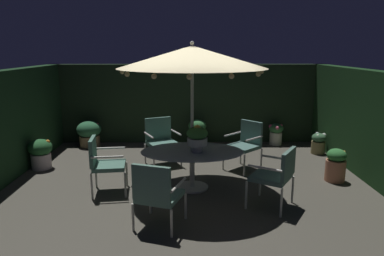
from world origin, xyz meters
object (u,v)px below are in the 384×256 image
object	(u,v)px
patio_chair_east	(277,173)
patio_chair_southeast	(246,142)
patio_dining_table	(192,157)
potted_plant_left_near	(336,165)
potted_plant_back_center	(276,133)
potted_plant_back_right	(41,153)
patio_chair_south	(161,138)
potted_plant_left_far	(197,131)
potted_plant_right_near	(318,143)
potted_plant_back_left	(89,133)
patio_umbrella	(192,57)
patio_chair_northeast	(157,192)
centerpiece_planter	(197,136)
patio_chair_north	(103,161)

from	to	relation	value
patio_chair_east	patio_chair_southeast	world-z (taller)	patio_chair_southeast
patio_dining_table	potted_plant_left_near	distance (m)	2.77
patio_dining_table	potted_plant_left_near	xyz separation A→B (m)	(2.74, 0.32, -0.27)
potted_plant_back_center	potted_plant_back_right	xyz separation A→B (m)	(-5.42, -1.85, 0.03)
patio_chair_south	potted_plant_left_far	bearing A→B (deg)	61.34
potted_plant_right_near	potted_plant_back_center	bearing A→B (deg)	134.96
potted_plant_back_left	potted_plant_back_center	bearing A→B (deg)	1.13
patio_umbrella	potted_plant_back_right	bearing A→B (deg)	160.51
patio_dining_table	patio_chair_northeast	size ratio (longest dim) A/B	1.88
patio_dining_table	potted_plant_right_near	world-z (taller)	patio_dining_table
potted_plant_right_near	patio_chair_east	bearing A→B (deg)	-120.67
potted_plant_left_near	potted_plant_back_center	distance (m)	2.70
potted_plant_left_near	centerpiece_planter	bearing A→B (deg)	-171.26
potted_plant_left_far	potted_plant_back_center	bearing A→B (deg)	0.69
patio_umbrella	patio_chair_northeast	size ratio (longest dim) A/B	2.67
patio_chair_northeast	patio_chair_southeast	size ratio (longest dim) A/B	0.98
patio_chair_northeast	potted_plant_back_center	bearing A→B (deg)	58.21
patio_dining_table	potted_plant_back_center	xyz separation A→B (m)	(2.25, 2.97, -0.28)
patio_chair_south	potted_plant_back_right	size ratio (longest dim) A/B	1.59
patio_chair_southeast	potted_plant_back_left	xyz separation A→B (m)	(-3.77, 1.81, -0.23)
potted_plant_back_right	patio_dining_table	bearing A→B (deg)	-19.49
potted_plant_right_near	patio_chair_southeast	bearing A→B (deg)	-150.98
patio_chair_east	potted_plant_right_near	world-z (taller)	patio_chair_east
centerpiece_planter	potted_plant_back_right	bearing A→B (deg)	159.68
patio_chair_northeast	patio_chair_southeast	bearing A→B (deg)	57.00
patio_chair_northeast	potted_plant_left_near	size ratio (longest dim) A/B	1.54
patio_chair_north	patio_chair_southeast	bearing A→B (deg)	25.00
patio_chair_northeast	potted_plant_left_far	size ratio (longest dim) A/B	1.43
centerpiece_planter	patio_chair_east	bearing A→B (deg)	-30.84
potted_plant_left_far	patio_chair_south	bearing A→B (deg)	-118.66
patio_dining_table	patio_umbrella	xyz separation A→B (m)	(-0.00, -0.00, 1.75)
potted_plant_back_center	potted_plant_left_far	size ratio (longest dim) A/B	0.82
patio_chair_northeast	patio_chair_southeast	world-z (taller)	patio_chair_southeast
potted_plant_left_near	potted_plant_back_left	size ratio (longest dim) A/B	0.95
patio_chair_north	patio_chair_northeast	distance (m)	1.66
potted_plant_back_left	potted_plant_back_right	size ratio (longest dim) A/B	1.05
potted_plant_back_left	patio_chair_south	bearing A→B (deg)	-36.59
potted_plant_left_near	potted_plant_back_right	size ratio (longest dim) A/B	1.01
patio_dining_table	potted_plant_left_far	size ratio (longest dim) A/B	2.68
patio_chair_south	potted_plant_back_center	distance (m)	3.31
patio_chair_north	potted_plant_back_left	distance (m)	3.26
centerpiece_planter	potted_plant_left_near	bearing A→B (deg)	8.74
patio_chair_northeast	potted_plant_back_left	bearing A→B (deg)	115.89
patio_chair_southeast	patio_umbrella	bearing A→B (deg)	-136.94
patio_chair_southeast	potted_plant_right_near	distance (m)	2.24
patio_chair_northeast	patio_chair_east	bearing A→B (deg)	19.74
patio_dining_table	patio_chair_southeast	xyz separation A→B (m)	(1.14, 1.07, -0.00)
patio_chair_northeast	patio_dining_table	bearing A→B (deg)	70.89
patio_umbrella	patio_chair_east	distance (m)	2.35
potted_plant_back_left	potted_plant_left_near	bearing A→B (deg)	-25.44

